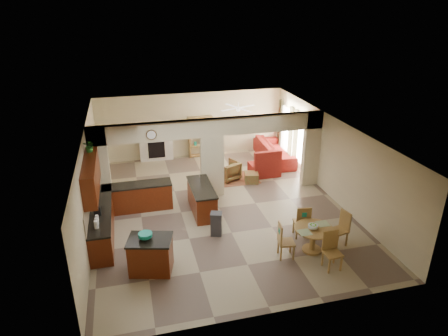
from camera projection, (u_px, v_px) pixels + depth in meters
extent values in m
plane|color=gray|center=(219.00, 208.00, 13.33)|extent=(10.00, 10.00, 0.00)
plane|color=white|center=(219.00, 127.00, 12.23)|extent=(10.00, 10.00, 0.00)
plane|color=#BEB18B|center=(192.00, 125.00, 17.24)|extent=(8.00, 0.00, 8.00)
plane|color=#BEB18B|center=(275.00, 261.00, 8.33)|extent=(8.00, 0.00, 8.00)
plane|color=#BEB18B|center=(88.00, 182.00, 11.88)|extent=(0.00, 10.00, 10.00)
plane|color=#BEB18B|center=(332.00, 158.00, 13.69)|extent=(0.00, 10.00, 10.00)
cube|color=#BEB18B|center=(100.00, 169.00, 12.84)|extent=(0.60, 0.25, 2.80)
cube|color=#BEB18B|center=(212.00, 166.00, 13.79)|extent=(0.80, 0.25, 2.20)
cube|color=#BEB18B|center=(311.00, 149.00, 14.51)|extent=(0.60, 0.25, 2.80)
cube|color=#BEB18B|center=(212.00, 127.00, 13.24)|extent=(8.00, 0.25, 0.60)
cube|color=#411707|center=(102.00, 223.00, 11.61)|extent=(0.60, 3.20, 0.86)
cube|color=black|center=(100.00, 209.00, 11.43)|extent=(0.62, 3.22, 0.05)
cube|color=tan|center=(89.00, 200.00, 11.25)|extent=(0.02, 3.20, 0.55)
cube|color=#411707|center=(138.00, 197.00, 13.08)|extent=(2.20, 0.60, 0.86)
cube|color=black|center=(137.00, 185.00, 12.90)|extent=(2.22, 0.62, 0.05)
cube|color=#411707|center=(91.00, 177.00, 11.00)|extent=(0.35, 2.40, 0.90)
cube|color=#411707|center=(202.00, 200.00, 12.94)|extent=(0.65, 1.80, 0.86)
cube|color=black|center=(201.00, 187.00, 12.76)|extent=(0.70, 1.85, 0.05)
cube|color=silver|center=(207.00, 212.00, 12.18)|extent=(0.58, 0.04, 0.70)
cylinder|color=#4F381A|center=(151.00, 135.00, 12.68)|extent=(0.34, 0.03, 0.34)
cube|color=#9C5738|center=(236.00, 179.00, 15.47)|extent=(1.60, 1.30, 0.01)
cube|color=beige|center=(156.00, 148.00, 17.07)|extent=(1.40, 0.28, 1.10)
cube|color=black|center=(157.00, 150.00, 16.96)|extent=(0.70, 0.04, 0.70)
cube|color=beige|center=(155.00, 135.00, 16.82)|extent=(1.60, 0.35, 0.10)
cube|color=olive|center=(201.00, 137.00, 17.35)|extent=(1.00, 0.32, 1.80)
cube|color=white|center=(303.00, 142.00, 15.81)|extent=(0.02, 0.90, 1.90)
cube|color=white|center=(286.00, 129.00, 17.32)|extent=(0.02, 0.90, 1.90)
cube|color=white|center=(294.00, 139.00, 16.63)|extent=(0.02, 0.70, 2.10)
cube|color=#392017|center=(308.00, 147.00, 15.27)|extent=(0.10, 0.28, 2.30)
cube|color=#392017|center=(295.00, 137.00, 16.34)|extent=(0.10, 0.28, 2.30)
cube|color=#392017|center=(291.00, 134.00, 16.78)|extent=(0.10, 0.28, 2.30)
cube|color=#392017|center=(280.00, 125.00, 17.85)|extent=(0.10, 0.28, 2.30)
cylinder|color=white|center=(238.00, 108.00, 15.34)|extent=(1.00, 1.00, 0.10)
cube|color=#411707|center=(151.00, 256.00, 10.10)|extent=(1.19, 0.97, 0.89)
cube|color=black|center=(150.00, 240.00, 9.92)|extent=(1.25, 1.03, 0.05)
cylinder|color=#148A72|center=(145.00, 236.00, 9.88)|extent=(0.35, 0.35, 0.16)
cube|color=#2D2D2F|center=(216.00, 225.00, 11.69)|extent=(0.39, 0.36, 0.67)
cylinder|color=olive|center=(314.00, 229.00, 10.80)|extent=(1.06, 1.06, 0.04)
cylinder|color=olive|center=(313.00, 239.00, 10.93)|extent=(0.15, 0.15, 0.68)
cylinder|color=olive|center=(312.00, 250.00, 11.06)|extent=(0.54, 0.54, 0.06)
cylinder|color=#58A824|center=(313.00, 227.00, 10.72)|extent=(0.27, 0.27, 0.14)
imported|color=maroon|center=(274.00, 151.00, 17.11)|extent=(2.90, 1.27, 0.83)
cube|color=maroon|center=(264.00, 169.00, 15.78)|extent=(1.12, 0.93, 0.44)
imported|color=maroon|center=(228.00, 170.00, 15.31)|extent=(1.02, 1.03, 0.71)
cube|color=maroon|center=(251.00, 177.00, 15.13)|extent=(0.61, 0.61, 0.37)
imported|color=#155217|center=(90.00, 146.00, 11.43)|extent=(0.41, 0.38, 0.37)
cube|color=olive|center=(301.00, 222.00, 11.59)|extent=(0.48, 0.48, 0.05)
cube|color=olive|center=(305.00, 226.00, 11.86)|extent=(0.04, 0.04, 0.44)
cube|color=olive|center=(293.00, 226.00, 11.82)|extent=(0.04, 0.04, 0.44)
cube|color=olive|center=(308.00, 232.00, 11.55)|extent=(0.04, 0.04, 0.44)
cube|color=olive|center=(297.00, 233.00, 11.51)|extent=(0.04, 0.04, 0.44)
cube|color=olive|center=(304.00, 217.00, 11.30)|extent=(0.42, 0.10, 0.55)
cube|color=#148A72|center=(304.00, 215.00, 11.25)|extent=(0.14, 0.03, 0.14)
cube|color=olive|center=(339.00, 231.00, 11.18)|extent=(0.49, 0.49, 0.05)
cube|color=olive|center=(329.00, 236.00, 11.34)|extent=(0.04, 0.04, 0.44)
cube|color=olive|center=(337.00, 242.00, 11.06)|extent=(0.04, 0.04, 0.44)
cube|color=olive|center=(338.00, 233.00, 11.48)|extent=(0.04, 0.04, 0.44)
cube|color=olive|center=(347.00, 239.00, 11.19)|extent=(0.04, 0.04, 0.44)
cube|color=olive|center=(345.00, 220.00, 11.14)|extent=(0.12, 0.42, 0.55)
cube|color=#148A72|center=(346.00, 218.00, 11.12)|extent=(0.04, 0.14, 0.14)
cube|color=olive|center=(333.00, 254.00, 10.18)|extent=(0.43, 0.43, 0.05)
cube|color=olive|center=(329.00, 266.00, 10.08)|extent=(0.04, 0.04, 0.44)
cube|color=olive|center=(341.00, 264.00, 10.16)|extent=(0.04, 0.04, 0.44)
cube|color=olive|center=(322.00, 258.00, 10.38)|extent=(0.04, 0.04, 0.44)
cube|color=olive|center=(334.00, 256.00, 10.46)|extent=(0.04, 0.04, 0.44)
cube|color=olive|center=(330.00, 240.00, 10.23)|extent=(0.42, 0.05, 0.55)
cube|color=#148A72|center=(330.00, 237.00, 10.22)|extent=(0.14, 0.01, 0.14)
cube|color=olive|center=(286.00, 242.00, 10.64)|extent=(0.48, 0.48, 0.05)
cube|color=olive|center=(294.00, 253.00, 10.59)|extent=(0.04, 0.04, 0.44)
cube|color=olive|center=(290.00, 246.00, 10.90)|extent=(0.04, 0.04, 0.44)
cube|color=olive|center=(281.00, 254.00, 10.56)|extent=(0.04, 0.04, 0.44)
cube|color=olive|center=(278.00, 246.00, 10.88)|extent=(0.04, 0.04, 0.44)
cube|color=olive|center=(280.00, 233.00, 10.51)|extent=(0.10, 0.42, 0.55)
cube|color=#148A72|center=(279.00, 231.00, 10.48)|extent=(0.03, 0.14, 0.14)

